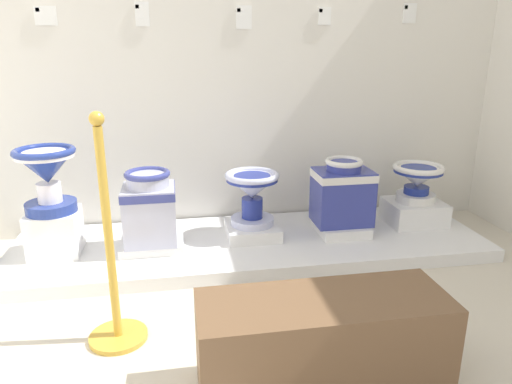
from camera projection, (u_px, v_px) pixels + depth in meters
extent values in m
cube|color=silver|center=(238.00, 25.00, 3.26)|extent=(4.09, 0.06, 2.95)
cube|color=white|center=(251.00, 245.00, 3.20)|extent=(3.15, 0.93, 0.09)
cube|color=white|center=(55.00, 233.00, 2.93)|extent=(0.30, 0.28, 0.28)
cylinder|color=navy|center=(51.00, 207.00, 2.88)|extent=(0.30, 0.30, 0.06)
cylinder|color=white|center=(49.00, 192.00, 2.85)|extent=(0.14, 0.14, 0.12)
cone|color=navy|center=(46.00, 167.00, 2.80)|extent=(0.35, 0.35, 0.19)
cylinder|color=white|center=(44.00, 155.00, 2.78)|extent=(0.34, 0.34, 0.03)
torus|color=navy|center=(44.00, 151.00, 2.77)|extent=(0.36, 0.36, 0.04)
cylinder|color=white|center=(44.00, 152.00, 2.77)|extent=(0.24, 0.24, 0.01)
cube|color=white|center=(152.00, 245.00, 3.02)|extent=(0.40, 0.28, 0.06)
cube|color=#B5B8D1|center=(150.00, 214.00, 2.96)|extent=(0.32, 0.31, 0.36)
cube|color=#363E88|center=(148.00, 192.00, 2.92)|extent=(0.33, 0.31, 0.05)
cylinder|color=#B5B8D1|center=(148.00, 180.00, 2.89)|extent=(0.26, 0.26, 0.08)
torus|color=#363E88|center=(147.00, 174.00, 2.88)|extent=(0.28, 0.28, 0.04)
cube|color=white|center=(252.00, 230.00, 3.23)|extent=(0.35, 0.37, 0.08)
cylinder|color=silver|center=(252.00, 221.00, 3.21)|extent=(0.29, 0.29, 0.05)
cylinder|color=navy|center=(252.00, 208.00, 3.19)|extent=(0.14, 0.14, 0.14)
cone|color=silver|center=(252.00, 187.00, 3.14)|extent=(0.35, 0.35, 0.16)
cylinder|color=navy|center=(252.00, 178.00, 3.12)|extent=(0.35, 0.35, 0.03)
torus|color=silver|center=(252.00, 176.00, 3.12)|extent=(0.36, 0.36, 0.04)
cylinder|color=navy|center=(252.00, 176.00, 3.12)|extent=(0.25, 0.25, 0.01)
cube|color=white|center=(340.00, 227.00, 3.30)|extent=(0.33, 0.36, 0.07)
cube|color=#323B94|center=(342.00, 197.00, 3.24)|extent=(0.38, 0.29, 0.38)
cube|color=white|center=(343.00, 175.00, 3.19)|extent=(0.39, 0.29, 0.05)
cylinder|color=#323B94|center=(344.00, 166.00, 3.17)|extent=(0.24, 0.24, 0.06)
torus|color=white|center=(344.00, 162.00, 3.16)|extent=(0.26, 0.26, 0.04)
cube|color=white|center=(414.00, 212.00, 3.46)|extent=(0.40, 0.34, 0.16)
cylinder|color=white|center=(415.00, 197.00, 3.43)|extent=(0.28, 0.28, 0.06)
cylinder|color=navy|center=(416.00, 190.00, 3.41)|extent=(0.18, 0.18, 0.05)
cone|color=white|center=(418.00, 177.00, 3.38)|extent=(0.35, 0.35, 0.14)
cylinder|color=navy|center=(418.00, 170.00, 3.37)|extent=(0.34, 0.34, 0.03)
torus|color=white|center=(419.00, 168.00, 3.36)|extent=(0.36, 0.36, 0.04)
cylinder|color=navy|center=(419.00, 168.00, 3.36)|extent=(0.25, 0.25, 0.01)
cube|color=white|center=(45.00, 16.00, 3.00)|extent=(0.13, 0.01, 0.12)
cube|color=#386BAD|center=(37.00, 10.00, 2.98)|extent=(0.02, 0.01, 0.02)
cube|color=white|center=(142.00, 14.00, 3.10)|extent=(0.09, 0.01, 0.15)
cube|color=slate|center=(137.00, 7.00, 3.08)|extent=(0.02, 0.01, 0.02)
cube|color=white|center=(244.00, 17.00, 3.22)|extent=(0.11, 0.01, 0.15)
cube|color=#386BAD|center=(239.00, 10.00, 3.19)|extent=(0.02, 0.01, 0.02)
cube|color=white|center=(325.00, 16.00, 3.31)|extent=(0.09, 0.01, 0.12)
cube|color=slate|center=(321.00, 11.00, 3.29)|extent=(0.02, 0.01, 0.02)
cube|color=white|center=(410.00, 13.00, 3.40)|extent=(0.10, 0.01, 0.14)
cube|color=#5B9E4C|center=(406.00, 7.00, 3.39)|extent=(0.02, 0.01, 0.02)
cylinder|color=gold|center=(119.00, 336.00, 2.24)|extent=(0.27, 0.27, 0.02)
cylinder|color=gold|center=(109.00, 238.00, 2.09)|extent=(0.04, 0.04, 1.00)
sphere|color=gold|center=(97.00, 119.00, 1.93)|extent=(0.06, 0.06, 0.06)
cube|color=brown|center=(323.00, 343.00, 1.88)|extent=(0.99, 0.36, 0.40)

